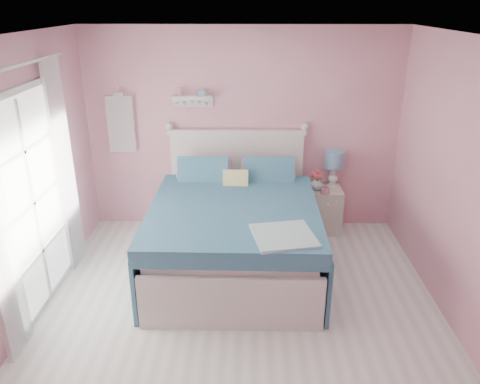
{
  "coord_description": "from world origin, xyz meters",
  "views": [
    {
      "loc": [
        0.08,
        -3.61,
        2.86
      ],
      "look_at": [
        -0.01,
        1.2,
        0.88
      ],
      "focal_mm": 35.0,
      "sensor_mm": 36.0,
      "label": 1
    }
  ],
  "objects_px": {
    "nightstand": "(325,210)",
    "teacup": "(325,190)",
    "table_lamp": "(334,162)",
    "vase": "(317,183)",
    "bed": "(235,232)"
  },
  "relations": [
    {
      "from": "teacup",
      "to": "vase",
      "type": "bearing_deg",
      "value": 122.87
    },
    {
      "from": "table_lamp",
      "to": "vase",
      "type": "bearing_deg",
      "value": -155.73
    },
    {
      "from": "nightstand",
      "to": "teacup",
      "type": "relative_size",
      "value": 5.57
    },
    {
      "from": "table_lamp",
      "to": "teacup",
      "type": "bearing_deg",
      "value": -118.84
    },
    {
      "from": "table_lamp",
      "to": "vase",
      "type": "height_order",
      "value": "table_lamp"
    },
    {
      "from": "bed",
      "to": "teacup",
      "type": "bearing_deg",
      "value": 35.12
    },
    {
      "from": "teacup",
      "to": "bed",
      "type": "bearing_deg",
      "value": -145.43
    },
    {
      "from": "table_lamp",
      "to": "teacup",
      "type": "height_order",
      "value": "table_lamp"
    },
    {
      "from": "table_lamp",
      "to": "teacup",
      "type": "xyz_separation_m",
      "value": [
        -0.13,
        -0.24,
        -0.3
      ]
    },
    {
      "from": "nightstand",
      "to": "vase",
      "type": "bearing_deg",
      "value": -174.85
    },
    {
      "from": "bed",
      "to": "table_lamp",
      "type": "bearing_deg",
      "value": 39.46
    },
    {
      "from": "nightstand",
      "to": "vase",
      "type": "xyz_separation_m",
      "value": [
        -0.13,
        -0.01,
        0.38
      ]
    },
    {
      "from": "bed",
      "to": "nightstand",
      "type": "distance_m",
      "value": 1.49
    },
    {
      "from": "nightstand",
      "to": "vase",
      "type": "height_order",
      "value": "vase"
    },
    {
      "from": "nightstand",
      "to": "table_lamp",
      "type": "distance_m",
      "value": 0.65
    }
  ]
}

